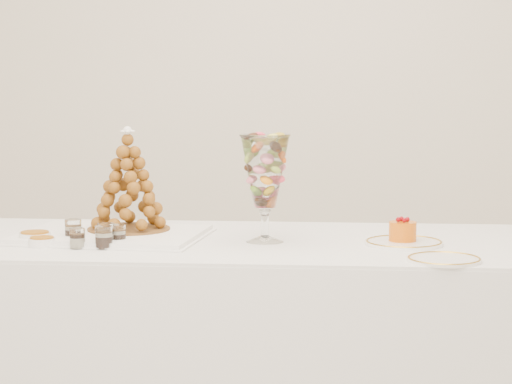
# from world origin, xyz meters

# --- Properties ---
(buffet_table) EXTENTS (2.09, 0.91, 0.78)m
(buffet_table) POSITION_xyz_m (-0.06, 0.29, 0.39)
(buffet_table) COLOR white
(buffet_table) RESTS_ON ground
(lace_tray) EXTENTS (0.60, 0.47, 0.02)m
(lace_tray) POSITION_xyz_m (-0.41, 0.28, 0.79)
(lace_tray) COLOR white
(lace_tray) RESTS_ON buffet_table
(macaron_vase) EXTENTS (0.16, 0.16, 0.34)m
(macaron_vase) POSITION_xyz_m (0.09, 0.27, 1.00)
(macaron_vase) COLOR white
(macaron_vase) RESTS_ON buffet_table
(cake_plate) EXTENTS (0.24, 0.24, 0.01)m
(cake_plate) POSITION_xyz_m (0.53, 0.26, 0.79)
(cake_plate) COLOR white
(cake_plate) RESTS_ON buffet_table
(spare_plate) EXTENTS (0.21, 0.21, 0.01)m
(spare_plate) POSITION_xyz_m (0.64, -0.00, 0.78)
(spare_plate) COLOR white
(spare_plate) RESTS_ON buffet_table
(verrine_a) EXTENTS (0.06, 0.06, 0.07)m
(verrine_a) POSITION_xyz_m (-0.52, 0.20, 0.82)
(verrine_a) COLOR white
(verrine_a) RESTS_ON buffet_table
(verrine_b) EXTENTS (0.06, 0.06, 0.07)m
(verrine_b) POSITION_xyz_m (-0.39, 0.13, 0.82)
(verrine_b) COLOR white
(verrine_b) RESTS_ON buffet_table
(verrine_c) EXTENTS (0.05, 0.05, 0.06)m
(verrine_c) POSITION_xyz_m (-0.36, 0.15, 0.81)
(verrine_c) COLOR white
(verrine_c) RESTS_ON buffet_table
(verrine_d) EXTENTS (0.06, 0.06, 0.06)m
(verrine_d) POSITION_xyz_m (-0.46, 0.07, 0.81)
(verrine_d) COLOR white
(verrine_d) RESTS_ON buffet_table
(verrine_e) EXTENTS (0.07, 0.07, 0.07)m
(verrine_e) POSITION_xyz_m (-0.38, 0.07, 0.82)
(verrine_e) COLOR white
(verrine_e) RESTS_ON buffet_table
(ramekin_back) EXTENTS (0.10, 0.10, 0.03)m
(ramekin_back) POSITION_xyz_m (-0.63, 0.16, 0.80)
(ramekin_back) COLOR white
(ramekin_back) RESTS_ON buffet_table
(ramekin_front) EXTENTS (0.08, 0.08, 0.03)m
(ramekin_front) POSITION_xyz_m (-0.59, 0.09, 0.79)
(ramekin_front) COLOR white
(ramekin_front) RESTS_ON buffet_table
(croquembouche) EXTENTS (0.27, 0.27, 0.34)m
(croquembouche) POSITION_xyz_m (-0.37, 0.33, 0.97)
(croquembouche) COLOR brown
(croquembouche) RESTS_ON lace_tray
(mousse_cake) EXTENTS (0.09, 0.09, 0.08)m
(mousse_cake) POSITION_xyz_m (0.52, 0.27, 0.82)
(mousse_cake) COLOR orange
(mousse_cake) RESTS_ON cake_plate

